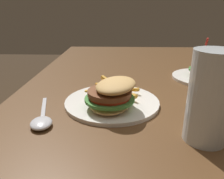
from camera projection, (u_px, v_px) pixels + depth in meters
name	position (u px, v px, depth m)	size (l,w,h in m)	color
dining_table	(172.00, 117.00, 0.71)	(1.70, 1.01, 0.72)	brown
meal_plate_near	(112.00, 97.00, 0.58)	(0.26, 0.26, 0.09)	white
beer_glass	(208.00, 101.00, 0.42)	(0.08, 0.08, 0.18)	silver
juice_glass	(203.00, 87.00, 0.58)	(0.07, 0.07, 0.19)	silver
spoon	(41.00, 122.00, 0.50)	(0.20, 0.08, 0.02)	silver
meal_plate_far	(205.00, 71.00, 0.82)	(0.23, 0.23, 0.10)	white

